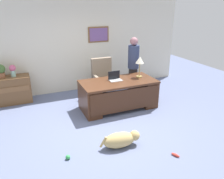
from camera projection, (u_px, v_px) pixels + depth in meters
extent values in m
plane|color=slate|center=(109.00, 126.00, 5.07)|extent=(12.00, 12.00, 0.00)
cube|color=beige|center=(76.00, 47.00, 6.82)|extent=(7.00, 0.12, 2.70)
cube|color=brown|center=(99.00, 34.00, 6.88)|extent=(0.66, 0.03, 0.47)
cube|color=#72508C|center=(99.00, 35.00, 6.86)|extent=(0.58, 0.01, 0.39)
cube|color=#4C2B19|center=(118.00, 82.00, 5.73)|extent=(1.93, 0.95, 0.05)
cube|color=#4C2B19|center=(90.00, 100.00, 5.57)|extent=(0.36, 0.89, 0.70)
cube|color=#4C2B19|center=(144.00, 91.00, 6.15)|extent=(0.36, 0.89, 0.70)
cube|color=#412415|center=(126.00, 100.00, 5.47)|extent=(1.83, 0.04, 0.56)
cube|color=brown|center=(6.00, 91.00, 6.09)|extent=(1.31, 0.48, 0.75)
cube|color=brown|center=(5.00, 91.00, 5.85)|extent=(1.21, 0.02, 0.14)
cube|color=gray|center=(105.00, 85.00, 6.52)|extent=(0.60, 0.58, 0.18)
cylinder|color=black|center=(105.00, 92.00, 6.61)|extent=(0.10, 0.10, 0.28)
cylinder|color=black|center=(105.00, 96.00, 6.65)|extent=(0.52, 0.52, 0.05)
cube|color=gray|center=(101.00, 69.00, 6.58)|extent=(0.60, 0.12, 0.66)
cube|color=gray|center=(96.00, 80.00, 6.36)|extent=(0.08, 0.50, 0.22)
cube|color=gray|center=(113.00, 77.00, 6.55)|extent=(0.08, 0.50, 0.22)
cylinder|color=#262323|center=(133.00, 81.00, 6.72)|extent=(0.26, 0.26, 0.82)
cylinder|color=navy|center=(134.00, 57.00, 6.46)|extent=(0.32, 0.32, 0.66)
sphere|color=#9E6972|center=(134.00, 41.00, 6.30)|extent=(0.23, 0.23, 0.23)
ellipsoid|color=tan|center=(119.00, 140.00, 4.29)|extent=(0.66, 0.36, 0.30)
sphere|color=tan|center=(135.00, 135.00, 4.36)|extent=(0.20, 0.20, 0.20)
cylinder|color=tan|center=(103.00, 142.00, 4.19)|extent=(0.15, 0.06, 0.21)
cube|color=#B2B5BA|center=(116.00, 80.00, 5.74)|extent=(0.32, 0.22, 0.01)
cube|color=black|center=(114.00, 75.00, 5.79)|extent=(0.32, 0.01, 0.21)
cylinder|color=#9E8447|center=(139.00, 76.00, 6.02)|extent=(0.16, 0.16, 0.02)
cylinder|color=#9E8447|center=(139.00, 70.00, 5.95)|extent=(0.02, 0.02, 0.35)
cone|color=silver|center=(140.00, 60.00, 5.86)|extent=(0.22, 0.22, 0.18)
cylinder|color=#99C9B3|center=(13.00, 74.00, 6.03)|extent=(0.12, 0.12, 0.16)
sphere|color=#D55C82|center=(12.00, 68.00, 5.97)|extent=(0.17, 0.17, 0.17)
cylinder|color=brown|center=(2.00, 75.00, 5.92)|extent=(0.18, 0.18, 0.14)
sphere|color=#466A33|center=(0.00, 69.00, 5.86)|extent=(0.24, 0.24, 0.24)
sphere|color=green|center=(68.00, 157.00, 3.98)|extent=(0.08, 0.08, 0.08)
ellipsoid|color=#E53F33|center=(175.00, 155.00, 4.06)|extent=(0.11, 0.17, 0.05)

